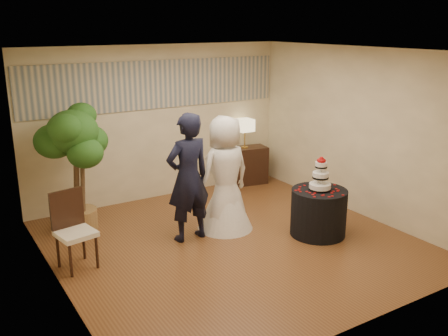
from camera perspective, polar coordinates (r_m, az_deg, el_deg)
floor at (r=7.53m, az=0.97°, el=-8.54°), size 5.00×5.00×0.00m
ceiling at (r=6.84m, az=1.08°, el=13.26°), size 5.00×5.00×0.00m
wall_back at (r=9.21m, az=-7.46°, el=5.12°), size 5.00×0.06×2.80m
wall_front at (r=5.23m, az=16.05°, el=-4.07°), size 5.00×0.06×2.80m
wall_left at (r=6.13m, az=-19.06°, el=-1.34°), size 0.06×5.00×2.80m
wall_right at (r=8.64m, az=15.14°, el=3.95°), size 0.06×5.00×2.80m
mural_border at (r=9.08m, az=-7.57°, el=9.44°), size 4.90×0.02×0.85m
groom at (r=7.35m, az=-4.12°, el=-1.11°), size 0.74×0.51×1.94m
bride at (r=7.73m, az=0.13°, el=-0.64°), size 0.97×0.96×1.82m
cake_table at (r=7.82m, az=10.74°, el=-5.00°), size 1.05×1.05×0.73m
wedding_cake at (r=7.61m, az=10.99°, el=-0.62°), size 0.33×0.33×0.52m
console at (r=10.09m, az=2.34°, el=0.26°), size 0.96×0.54×0.75m
table_lamp at (r=9.93m, az=2.38°, el=3.96°), size 0.29×0.29×0.58m
ficus_tree at (r=7.95m, az=-16.58°, el=-0.08°), size 1.33×1.33×2.03m
side_chair at (r=6.89m, az=-16.60°, el=-6.95°), size 0.56×0.58×1.05m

